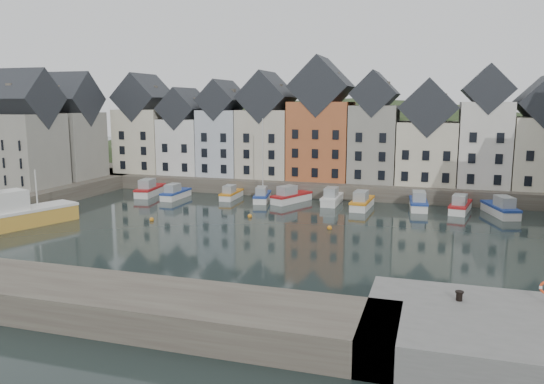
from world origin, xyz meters
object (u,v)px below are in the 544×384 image
at_px(boat_a, 150,190).
at_px(large_vessel, 15,214).
at_px(boat_d, 262,196).
at_px(mooring_bollard, 459,295).

height_order(boat_a, large_vessel, large_vessel).
relative_size(boat_d, large_vessel, 0.91).
xyz_separation_m(boat_d, large_vessel, (-20.27, -22.49, 0.74)).
height_order(boat_a, boat_d, boat_d).
relative_size(boat_a, boat_d, 0.64).
height_order(large_vessel, mooring_bollard, large_vessel).
xyz_separation_m(large_vessel, mooring_bollard, (44.18, -13.66, 0.83)).
relative_size(large_vessel, mooring_bollard, 22.29).
bearing_deg(boat_d, large_vessel, -143.06).
bearing_deg(boat_a, mooring_bollard, -48.91).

